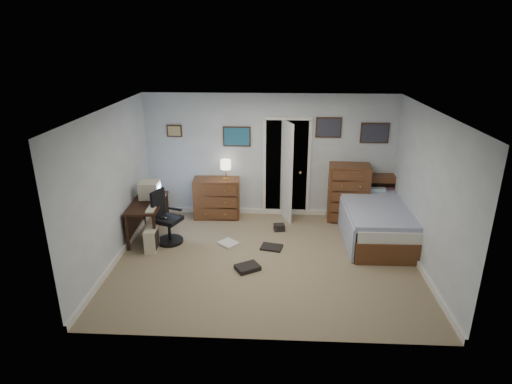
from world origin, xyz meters
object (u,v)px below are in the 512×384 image
Objects in this scene: computer_desk at (143,210)px; tall_dresser at (348,193)px; low_dresser at (217,198)px; bed at (375,220)px; office_chair at (166,223)px.

computer_desk is 1.05× the size of tall_dresser.
low_dresser is 0.42× the size of bed.
office_chair is at bearing -26.60° from computer_desk.
computer_desk is at bearing 177.24° from office_chair.
computer_desk is 1.32× the size of low_dresser.
tall_dresser is (2.65, -0.02, 0.17)m from low_dresser.
computer_desk is at bearing -162.10° from tall_dresser.
bed is at bearing -58.63° from tall_dresser.
bed reaches higher than computer_desk.
office_chair is at bearing -157.11° from tall_dresser.
office_chair is at bearing -174.36° from bed.
bed is (4.27, 0.20, -0.19)m from computer_desk.
computer_desk is 0.55× the size of bed.
low_dresser is 0.79× the size of tall_dresser.
computer_desk is 3.99m from tall_dresser.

